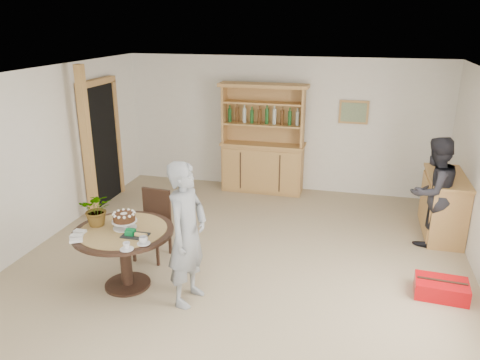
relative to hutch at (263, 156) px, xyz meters
name	(u,v)px	position (x,y,z in m)	size (l,w,h in m)	color
ground	(234,276)	(0.30, -3.24, -0.69)	(7.00, 7.00, 0.00)	tan
room_shell	(234,145)	(0.30, -3.23, 1.05)	(6.04, 7.04, 2.52)	white
doorway	(101,142)	(-2.63, -1.24, 0.42)	(0.13, 1.10, 2.18)	black
pine_post	(87,146)	(-2.40, -2.04, 0.56)	(0.12, 0.12, 2.50)	tan
hutch	(263,156)	(0.00, 0.00, 0.00)	(1.62, 0.54, 2.04)	tan
sideboard	(444,205)	(3.04, -1.24, -0.22)	(0.54, 1.26, 0.94)	tan
dining_table	(124,241)	(-0.93, -3.77, -0.08)	(1.20, 1.20, 0.76)	black
dining_chair	(154,220)	(-0.92, -2.94, -0.15)	(0.45, 0.45, 0.95)	black
birthday_cake	(124,218)	(-0.93, -3.72, 0.19)	(0.30, 0.30, 0.20)	white
flower_vase	(97,209)	(-1.28, -3.72, 0.28)	(0.38, 0.33, 0.42)	#3F7233
gift_tray	(135,234)	(-0.71, -3.89, 0.10)	(0.30, 0.20, 0.08)	black
coffee_cup_a	(144,241)	(-0.53, -4.05, 0.11)	(0.15, 0.15, 0.09)	silver
coffee_cup_b	(127,247)	(-0.65, -4.22, 0.11)	(0.15, 0.15, 0.08)	silver
napkins	(77,236)	(-1.34, -4.08, 0.09)	(0.24, 0.33, 0.03)	white
teen_boy	(187,234)	(-0.08, -3.87, 0.16)	(0.62, 0.41, 1.70)	gray
adult_person	(433,192)	(2.80, -1.62, 0.11)	(0.78, 0.61, 1.60)	black
red_suitcase	(441,288)	(2.80, -3.06, -0.59)	(0.63, 0.44, 0.21)	red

